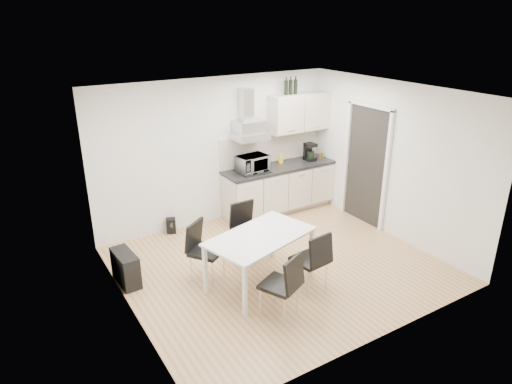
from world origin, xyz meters
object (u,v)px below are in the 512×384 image
kitchenette (280,170)px  chair_near_right (310,260)px  chair_near_left (279,285)px  floor_speaker (171,226)px  guitar_amp (126,268)px  chair_far_left (207,252)px  chair_far_right (248,232)px  dining_table (260,240)px

kitchenette → chair_near_right: kitchenette is taller
chair_near_left → chair_near_right: (0.70, 0.29, 0.00)m
floor_speaker → guitar_amp: bearing=-113.8°
chair_far_left → chair_far_right: 0.87m
chair_near_right → kitchenette: bearing=57.4°
dining_table → floor_speaker: size_ratio=6.23×
chair_far_left → guitar_amp: size_ratio=1.50×
chair_far_right → guitar_amp: size_ratio=1.50×
dining_table → floor_speaker: bearing=87.1°
kitchenette → floor_speaker: (-2.16, 0.17, -0.70)m
chair_near_right → guitar_amp: (-2.12, 1.46, -0.20)m
kitchenette → guitar_amp: 3.49m
chair_near_right → dining_table: bearing=129.4°
kitchenette → chair_far_right: kitchenette is taller
guitar_amp → floor_speaker: size_ratio=2.20×
kitchenette → chair_near_left: 3.35m
chair_far_left → floor_speaker: chair_far_left is taller
chair_far_right → floor_speaker: size_ratio=3.31×
chair_far_left → dining_table: bearing=107.4°
chair_far_right → guitar_amp: bearing=-9.0°
chair_far_left → chair_near_right: (1.10, -0.94, 0.00)m
chair_far_right → chair_far_left: bearing=16.5°
chair_near_left → kitchenette: bearing=30.6°
dining_table → chair_near_right: (0.50, -0.47, -0.23)m
chair_far_left → chair_near_right: 1.44m
kitchenette → chair_near_right: 2.76m
kitchenette → chair_far_left: kitchenette is taller
guitar_amp → floor_speaker: 1.63m
kitchenette → chair_far_left: size_ratio=2.86×
chair_far_right → chair_near_right: (0.27, -1.20, 0.00)m
dining_table → guitar_amp: size_ratio=2.83×
chair_far_left → chair_near_left: bearing=73.2°
chair_near_left → floor_speaker: 2.95m
chair_near_left → chair_near_right: size_ratio=1.00×
dining_table → chair_far_right: size_ratio=1.88×
guitar_amp → floor_speaker: bearing=41.9°
chair_near_left → guitar_amp: size_ratio=1.50×
guitar_amp → chair_far_left: bearing=-31.0°
chair_near_right → guitar_amp: chair_near_right is taller
chair_far_left → chair_far_right: size_ratio=1.00×
dining_table → chair_far_left: (-0.59, 0.46, -0.23)m
chair_near_right → guitar_amp: bearing=138.3°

